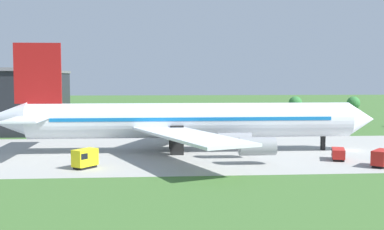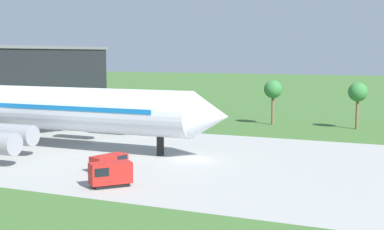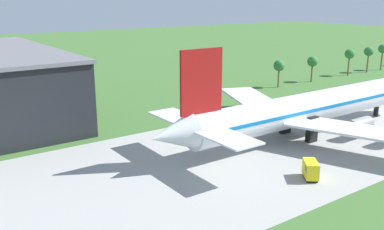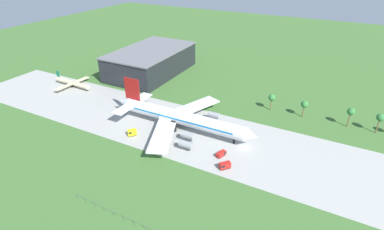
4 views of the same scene
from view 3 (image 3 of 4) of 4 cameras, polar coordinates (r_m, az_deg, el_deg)
jet_airliner at (r=91.64m, az=14.81°, el=0.78°), size 73.25×58.18×20.14m
baggage_tug at (r=71.53m, az=15.55°, el=-7.06°), size 3.94×4.26×2.98m
palm_tree_row at (r=170.83m, az=20.87°, el=7.58°), size 81.96×3.60×10.30m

